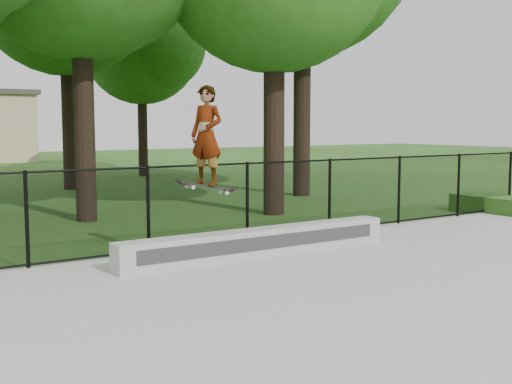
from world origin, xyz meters
The scene contains 3 objects.
grind_ledge centered at (-0.52, 4.70, 0.29)m, with size 5.13×0.40×0.45m, color #A4A49F.
skater_airborne centered at (-1.56, 4.64, 2.04)m, with size 0.83×0.66×1.71m.
chainlink_fence centered at (0.00, 5.90, 0.81)m, with size 16.06×0.06×1.50m.
Camera 1 is at (-6.45, -4.06, 2.25)m, focal length 45.00 mm.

